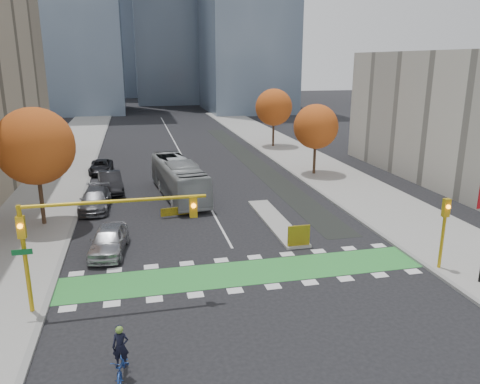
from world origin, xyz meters
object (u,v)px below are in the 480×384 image
parked_car_c (95,200)px  tree_east_far (274,107)px  traffic_signal_west (83,226)px  parked_car_d (101,167)px  traffic_signal_east (444,223)px  cyclist (122,360)px  hazard_board (299,236)px  parked_car_b (110,182)px  bus (179,179)px  tree_west (35,146)px  tree_east_near (316,127)px  parked_car_a (109,240)px

parked_car_c → tree_east_far: bearing=49.6°
tree_east_far → traffic_signal_west: size_ratio=0.90×
traffic_signal_west → parked_car_d: 28.22m
traffic_signal_east → cyclist: 17.89m
hazard_board → traffic_signal_west: size_ratio=0.16×
traffic_signal_west → parked_car_b: 20.78m
bus → parked_car_c: bus is taller
tree_west → parked_car_c: 6.58m
tree_east_near → bus: size_ratio=0.63×
tree_east_far → parked_car_d: bearing=-153.9°
parked_car_b → parked_car_d: bearing=92.0°
parked_car_b → tree_west: bearing=-125.1°
bus → parked_car_d: (-6.95, 10.34, -0.90)m
tree_west → bus: size_ratio=0.73×
traffic_signal_west → bus: bearing=71.6°
tree_east_far → parked_car_d: tree_east_far is taller
tree_east_far → cyclist: size_ratio=3.65×
parked_car_c → tree_west: bearing=-134.9°
hazard_board → tree_east_far: bearing=75.9°
tree_east_near → parked_car_d: tree_east_near is taller
parked_car_a → parked_car_c: (-1.39, 9.06, -0.05)m
tree_east_far → parked_car_a: size_ratio=1.58×
parked_car_c → parked_car_d: (-0.27, 12.47, -0.11)m
traffic_signal_east → tree_east_near: bearing=86.2°
tree_east_near → hazard_board: bearing=-114.2°
bus → parked_car_b: 6.44m
traffic_signal_east → parked_car_b: size_ratio=0.78×
tree_east_near → bus: tree_east_near is taller
parked_car_c → traffic_signal_east: bearing=-36.6°
hazard_board → tree_west: 18.44m
hazard_board → bus: 14.31m
traffic_signal_west → parked_car_a: 7.25m
traffic_signal_west → bus: traffic_signal_west is taller
hazard_board → traffic_signal_east: bearing=-35.9°
bus → traffic_signal_east: bearing=-62.0°
tree_east_far → parked_car_d: size_ratio=1.60×
hazard_board → parked_car_b: (-11.78, 15.82, 0.06)m
parked_car_d → traffic_signal_west: bearing=-86.6°
hazard_board → parked_car_d: hazard_board is taller
tree_east_near → traffic_signal_east: 22.66m
bus → parked_car_b: (-5.72, 2.88, -0.70)m
hazard_board → parked_car_c: size_ratio=0.26×
parked_car_a → parked_car_c: 9.17m
cyclist → parked_car_c: bearing=103.5°
parked_car_a → tree_west: bearing=134.9°
tree_east_near → traffic_signal_west: tree_east_near is taller
traffic_signal_east → bus: 21.69m
tree_east_near → parked_car_b: (-19.78, -1.98, -4.00)m
traffic_signal_east → hazard_board: bearing=144.1°
traffic_signal_east → parked_car_b: bearing=131.7°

